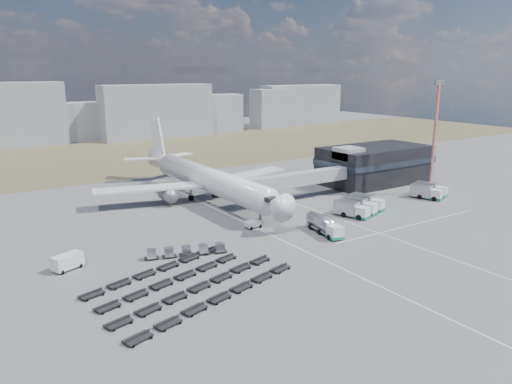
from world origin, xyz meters
TOP-DOWN VIEW (x-y plane):
  - ground at (0.00, 0.00)m, footprint 420.00×420.00m
  - grass_strip at (0.00, 110.00)m, footprint 420.00×90.00m
  - lane_markings at (9.77, 3.00)m, footprint 47.12×110.00m
  - terminal at (47.77, 23.96)m, footprint 30.40×16.40m
  - jet_bridge at (15.90, 20.42)m, footprint 30.30×3.80m
  - airliner at (0.00, 32.38)m, footprint 51.59×64.53m
  - skyline at (-5.21, 150.74)m, footprint 302.86×21.71m
  - fuel_tanker at (7.01, -2.50)m, footprint 4.16×10.31m
  - pushback_tug at (-2.33, 8.00)m, footprint 3.30×1.96m
  - utility_van at (-38.10, 6.07)m, footprint 5.16×3.75m
  - catering_truck at (8.71, 36.78)m, footprint 4.90×7.41m
  - service_trucks_near at (22.69, 4.09)m, footprint 11.94×10.41m
  - service_trucks_far at (46.79, 4.85)m, footprint 8.48×9.20m
  - uld_row at (-20.09, 1.25)m, footprint 13.62×5.49m
  - baggage_dollies at (-25.48, -9.79)m, footprint 32.55×23.53m
  - floodlight_mast at (49.72, 6.65)m, footprint 2.68×2.17m

SIDE VIEW (x-z plane):
  - ground at x=0.00m, z-range 0.00..0.00m
  - grass_strip at x=0.00m, z-range 0.00..0.01m
  - lane_markings at x=9.77m, z-range 0.00..0.01m
  - baggage_dollies at x=-25.48m, z-range 0.00..0.81m
  - pushback_tug at x=-2.33m, z-range 0.00..1.45m
  - uld_row at x=-20.09m, z-range 0.15..1.67m
  - utility_van at x=-38.10m, z-range 0.00..2.48m
  - catering_truck at x=8.71m, z-range 0.04..3.19m
  - fuel_tanker at x=7.01m, z-range 0.00..3.24m
  - service_trucks_far at x=46.79m, z-range 0.13..3.15m
  - service_trucks_near at x=22.69m, z-range 0.13..3.19m
  - jet_bridge at x=15.90m, z-range 1.53..8.58m
  - terminal at x=47.77m, z-range -0.25..10.75m
  - airliner at x=0.00m, z-range -3.52..14.10m
  - skyline at x=-5.21m, z-range -2.51..23.16m
  - floodlight_mast at x=49.72m, z-range 0.03..28.19m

